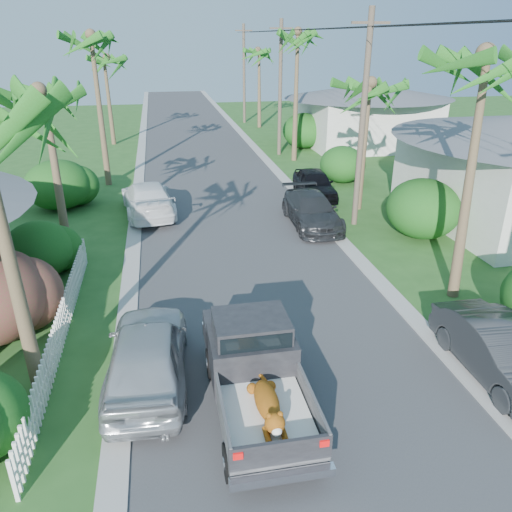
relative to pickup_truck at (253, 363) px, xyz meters
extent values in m
plane|color=#295620|center=(1.17, -2.01, -1.01)|extent=(120.00, 120.00, 0.00)
cube|color=#38383A|center=(1.17, 22.99, -1.00)|extent=(8.00, 100.00, 0.02)
cube|color=#A5A39E|center=(-3.13, 22.99, -0.98)|extent=(0.60, 100.00, 0.06)
cube|color=#A5A39E|center=(5.47, 22.99, -0.98)|extent=(0.60, 100.00, 0.06)
cylinder|color=black|center=(-0.85, -2.21, -0.63)|extent=(0.28, 0.76, 0.76)
cylinder|color=black|center=(0.85, -2.21, -0.63)|extent=(0.28, 0.76, 0.76)
cylinder|color=black|center=(-0.85, 1.04, -0.63)|extent=(0.28, 0.76, 0.76)
cylinder|color=black|center=(0.85, 1.04, -0.63)|extent=(0.28, 0.76, 0.76)
cube|color=slate|center=(0.00, -1.56, -0.39)|extent=(1.90, 2.40, 0.24)
cube|color=slate|center=(-0.92, -1.56, -0.01)|extent=(0.06, 2.40, 0.55)
cube|color=slate|center=(0.92, -1.56, -0.01)|extent=(0.06, 2.40, 0.55)
cube|color=black|center=(0.00, -2.73, -0.03)|extent=(1.92, 0.08, 0.52)
cube|color=silver|center=(0.00, -2.89, -0.46)|extent=(1.98, 0.18, 0.18)
cube|color=red|center=(-0.80, -2.78, 0.09)|extent=(0.18, 0.05, 0.14)
cube|color=red|center=(0.80, -2.78, 0.09)|extent=(0.18, 0.05, 0.14)
cube|color=black|center=(0.00, 0.29, 0.04)|extent=(1.94, 1.65, 1.10)
cube|color=black|center=(0.00, 0.29, 0.77)|extent=(1.70, 1.35, 0.55)
cube|color=black|center=(0.00, -0.38, 0.74)|extent=(1.60, 0.05, 0.45)
cube|color=black|center=(0.00, 1.54, -0.11)|extent=(1.94, 1.20, 0.80)
cube|color=white|center=(0.00, -1.56, -0.19)|extent=(1.70, 2.10, 0.16)
ellipsoid|color=orange|center=(0.00, -1.46, 0.11)|extent=(0.48, 1.25, 0.43)
sphere|color=orange|center=(0.00, -2.21, 0.19)|extent=(0.40, 0.40, 0.40)
ellipsoid|color=white|center=(0.00, -1.46, 0.01)|extent=(0.32, 0.86, 0.18)
imported|color=#292B2D|center=(6.17, -0.34, -0.30)|extent=(1.57, 4.34, 1.43)
imported|color=#292A2D|center=(4.77, 11.17, -0.30)|extent=(2.05, 4.90, 1.41)
imported|color=black|center=(6.17, 15.33, -0.28)|extent=(1.90, 4.34, 1.45)
imported|color=#B7BABF|center=(-2.43, 1.11, -0.20)|extent=(2.20, 4.87, 1.62)
imported|color=white|center=(-2.50, 14.12, -0.22)|extent=(2.83, 5.64, 1.57)
cone|color=brown|center=(-5.03, 0.99, 2.49)|extent=(0.36, 0.71, 7.01)
cone|color=brown|center=(-5.63, 9.99, 2.09)|extent=(0.36, 0.61, 6.21)
cone|color=brown|center=(-4.83, 19.99, 2.99)|extent=(0.36, 0.36, 8.00)
cone|color=brown|center=(-5.33, 31.99, 2.24)|extent=(0.36, 0.75, 6.51)
cone|color=brown|center=(7.47, 3.99, 2.74)|extent=(0.36, 0.73, 7.51)
cone|color=brown|center=(7.77, 12.99, 1.99)|extent=(0.36, 0.54, 6.01)
cone|color=brown|center=(7.37, 23.99, 3.09)|extent=(0.36, 0.36, 8.20)
cone|color=brown|center=(7.67, 37.99, 2.39)|extent=(0.36, 0.63, 6.81)
ellipsoid|color=#134516|center=(-6.23, 7.99, -0.01)|extent=(2.40, 2.64, 2.00)
ellipsoid|color=#134516|center=(-6.83, 15.99, 0.19)|extent=(3.20, 3.52, 2.40)
ellipsoid|color=#134516|center=(8.97, 8.99, 0.24)|extent=(3.00, 3.30, 2.50)
ellipsoid|color=#134516|center=(8.67, 17.99, 0.04)|extent=(2.60, 2.86, 2.10)
ellipsoid|color=#134516|center=(9.17, 27.99, 0.29)|extent=(3.20, 3.52, 2.60)
cube|color=white|center=(-4.83, 3.49, -0.51)|extent=(0.10, 11.00, 1.00)
cube|color=silver|center=(14.17, 27.99, 0.79)|extent=(9.00, 8.00, 3.60)
cone|color=#595B60|center=(14.17, 27.99, 3.09)|extent=(6.48, 6.48, 1.00)
cylinder|color=brown|center=(6.77, 10.99, 3.49)|extent=(0.26, 0.26, 9.00)
cube|color=brown|center=(6.77, 10.99, 7.39)|extent=(1.60, 0.10, 0.10)
cylinder|color=brown|center=(6.77, 25.99, 3.49)|extent=(0.26, 0.26, 9.00)
cube|color=brown|center=(6.77, 25.99, 7.39)|extent=(1.60, 0.10, 0.10)
cylinder|color=brown|center=(6.77, 40.99, 3.49)|extent=(0.26, 0.26, 9.00)
cube|color=brown|center=(6.77, 40.99, 7.39)|extent=(1.60, 0.10, 0.10)
camera|label=1|loc=(-1.74, -9.37, 6.90)|focal=35.00mm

